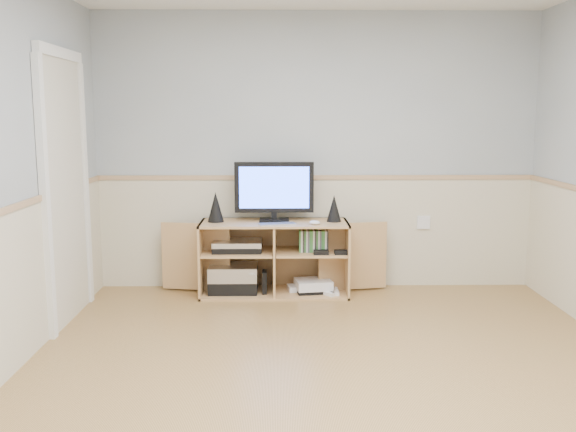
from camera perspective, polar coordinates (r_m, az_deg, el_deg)
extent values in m
cube|color=tan|center=(3.96, 4.35, -14.83)|extent=(4.00, 4.50, 0.02)
cube|color=#ACB4BB|center=(5.88, 2.50, 5.71)|extent=(4.00, 0.02, 2.50)
cube|color=#ACB4BB|center=(1.43, 13.20, -4.90)|extent=(4.00, 0.02, 2.50)
cube|color=beige|center=(5.96, 2.46, -1.53)|extent=(4.00, 0.01, 1.00)
cube|color=tan|center=(5.88, 2.50, 3.45)|extent=(4.00, 0.02, 0.04)
cube|color=beige|center=(5.20, -19.20, 2.02)|extent=(0.03, 0.82, 2.00)
cube|color=tan|center=(5.80, -1.21, -6.79)|extent=(1.31, 0.49, 0.02)
cube|color=tan|center=(5.66, -1.23, -0.64)|extent=(1.31, 0.49, 0.02)
cube|color=tan|center=(5.76, -7.65, -3.74)|extent=(0.02, 0.49, 0.65)
cube|color=tan|center=(5.75, 5.22, -3.71)|extent=(0.02, 0.49, 0.65)
cube|color=tan|center=(5.95, -1.21, -3.25)|extent=(1.31, 0.02, 0.65)
cube|color=tan|center=(5.72, -1.22, -3.75)|extent=(0.02, 0.47, 0.61)
cube|color=tan|center=(5.72, -4.50, -3.21)|extent=(0.62, 0.45, 0.02)
cube|color=tan|center=(5.72, 2.06, -3.20)|extent=(0.62, 0.45, 0.02)
cube|color=tan|center=(5.83, -8.20, -3.60)|extent=(0.63, 0.13, 0.61)
cube|color=tan|center=(5.82, 5.77, -3.57)|extent=(0.63, 0.13, 0.61)
cube|color=black|center=(5.70, -1.23, -0.36)|extent=(0.26, 0.18, 0.02)
cube|color=black|center=(5.70, -1.23, 0.04)|extent=(0.05, 0.04, 0.06)
cube|color=black|center=(5.66, -1.24, 2.57)|extent=(0.70, 0.05, 0.45)
cube|color=blue|center=(5.64, -1.24, 2.54)|extent=(0.61, 0.01, 0.37)
cone|color=black|center=(5.68, -6.45, 0.80)|extent=(0.14, 0.14, 0.27)
cone|color=black|center=(5.68, 4.11, 0.69)|extent=(0.13, 0.13, 0.24)
cube|color=silver|center=(5.52, -0.97, -0.72)|extent=(0.33, 0.19, 0.01)
ellipsoid|color=white|center=(5.52, 2.39, -0.59)|extent=(0.11, 0.08, 0.04)
cube|color=black|center=(5.79, -4.86, -6.16)|extent=(0.43, 0.32, 0.11)
cube|color=silver|center=(5.76, -4.88, -5.01)|extent=(0.43, 0.32, 0.13)
cube|color=black|center=(5.71, -4.51, -2.87)|extent=(0.43, 0.30, 0.05)
cube|color=silver|center=(5.70, -4.51, -2.40)|extent=(0.43, 0.30, 0.05)
cube|color=black|center=(5.72, -2.09, -5.87)|extent=(0.04, 0.14, 0.20)
cube|color=white|center=(5.82, 1.04, -6.39)|extent=(0.23, 0.19, 0.05)
cube|color=black|center=(5.78, 2.25, -6.59)|extent=(0.33, 0.29, 0.03)
cube|color=white|center=(5.77, 2.25, -6.06)|extent=(0.35, 0.31, 0.08)
cube|color=white|center=(5.72, 4.31, -6.78)|extent=(0.04, 0.14, 0.03)
cube|color=white|center=(5.87, 3.97, -6.36)|extent=(0.09, 0.15, 0.03)
cube|color=#3F8C3F|center=(5.68, 2.28, -2.21)|extent=(0.26, 0.14, 0.19)
cube|color=white|center=(6.07, 11.95, -0.56)|extent=(0.12, 0.03, 0.12)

